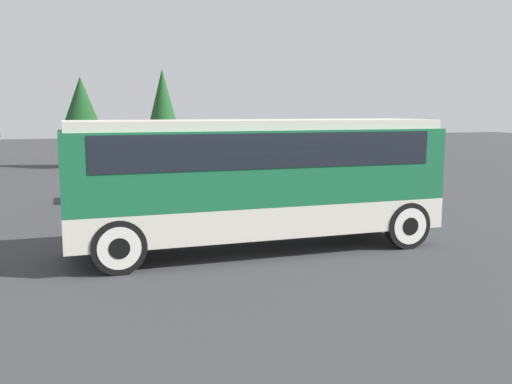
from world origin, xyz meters
The scene contains 6 objects.
ground_plane centered at (0.00, 0.00, 0.00)m, with size 120.00×120.00×0.00m, color #38383A.
tour_bus centered at (0.10, 0.00, 1.93)m, with size 9.09×2.55×3.19m.
parked_car_near centered at (-1.58, 9.06, 0.70)m, with size 4.75×1.94×1.41m.
parked_car_mid centered at (2.84, 6.07, 0.73)m, with size 4.77×1.95×1.47m.
tree_left centered at (-3.24, 22.61, 3.60)m, with size 2.63×2.63×5.38m.
tree_right centered at (2.09, 25.34, 4.05)m, with size 2.11×2.11×6.14m.
Camera 1 is at (-4.47, -13.06, 3.43)m, focal length 40.00 mm.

